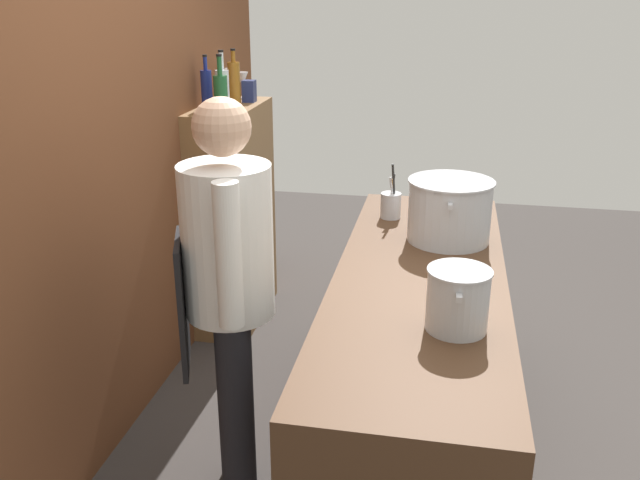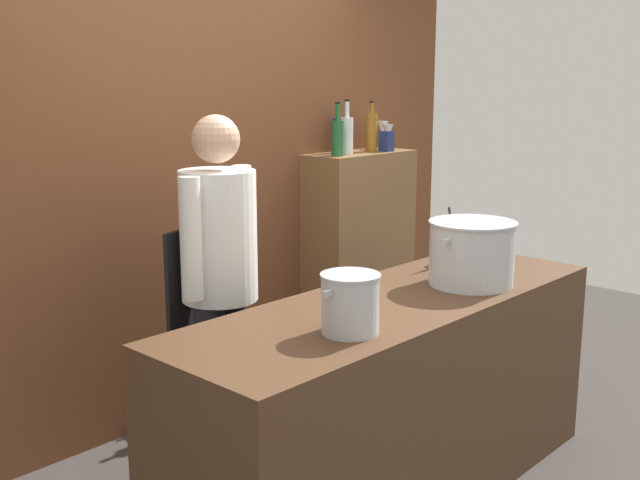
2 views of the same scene
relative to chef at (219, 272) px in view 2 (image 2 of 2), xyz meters
name	(u,v)px [view 2 (image 2 of 2)]	position (x,y,z in m)	size (l,w,h in m)	color
brick_back_panel	(185,139)	(0.37, 0.70, 0.54)	(4.40, 0.10, 3.00)	brown
prep_counter	(392,399)	(0.37, -0.70, -0.51)	(2.20, 0.70, 0.90)	#472D1C
bar_cabinet	(359,258)	(1.56, 0.49, -0.29)	(0.76, 0.32, 1.36)	brown
chef	(219,272)	(0.00, 0.00, 0.00)	(0.50, 0.40, 1.66)	black
stockpot_large	(472,253)	(0.79, -0.81, 0.08)	(0.45, 0.39, 0.29)	#B7BABF
stockpot_small	(350,303)	(-0.09, -0.85, 0.05)	(0.28, 0.22, 0.22)	#B7BABF
utensil_crock	(450,250)	(1.07, -0.51, 0.01)	(0.10, 0.10, 0.29)	#B7BABF
wine_bottle_green	(338,137)	(1.29, 0.44, 0.51)	(0.08, 0.08, 0.32)	#1E592D
wine_bottle_cobalt	(338,134)	(1.44, 0.57, 0.51)	(0.06, 0.06, 0.30)	navy
wine_bottle_clear	(347,134)	(1.41, 0.47, 0.51)	(0.08, 0.08, 0.33)	silver
wine_bottle_amber	(372,131)	(1.66, 0.48, 0.52)	(0.07, 0.07, 0.31)	#8C5919
wine_glass_wide	(382,128)	(1.88, 0.57, 0.52)	(0.08, 0.08, 0.18)	silver
wine_glass_tall	(388,132)	(1.82, 0.48, 0.51)	(0.07, 0.07, 0.16)	silver
spice_tin_navy	(386,141)	(1.72, 0.41, 0.46)	(0.07, 0.07, 0.13)	navy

